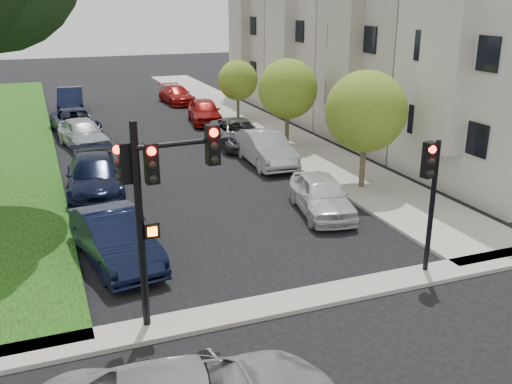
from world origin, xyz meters
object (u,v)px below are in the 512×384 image
object	(u,v)px
traffic_signal_main	(155,188)
car_parked_4	(177,95)
car_parked_9	(70,99)
car_parked_1	(266,148)
car_parked_0	(322,195)
car_parked_5	(115,238)
car_parked_3	(205,111)
small_tree_c	(238,80)
small_tree_b	(288,89)
small_tree_a	(366,111)
traffic_signal_secondary	(430,183)
car_parked_6	(95,177)
car_parked_8	(75,122)
car_parked_2	(239,133)
car_parked_7	(83,133)

from	to	relation	value
traffic_signal_main	car_parked_4	bearing A→B (deg)	75.76
car_parked_9	car_parked_1	bearing A→B (deg)	-61.99
car_parked_0	car_parked_5	bearing A→B (deg)	-158.49
car_parked_3	small_tree_c	bearing A→B (deg)	15.19
small_tree_b	car_parked_9	bearing A→B (deg)	123.41
car_parked_0	small_tree_a	bearing A→B (deg)	44.77
traffic_signal_main	car_parked_4	distance (m)	30.13
traffic_signal_secondary	car_parked_5	world-z (taller)	traffic_signal_secondary
small_tree_c	car_parked_9	world-z (taller)	small_tree_c
traffic_signal_secondary	car_parked_1	bearing A→B (deg)	89.49
car_parked_6	traffic_signal_main	bearing A→B (deg)	-83.33
car_parked_5	car_parked_8	size ratio (longest dim) A/B	0.91
small_tree_b	small_tree_c	world-z (taller)	small_tree_b
traffic_signal_main	car_parked_6	distance (m)	10.57
car_parked_2	small_tree_a	bearing A→B (deg)	-71.09
car_parked_0	car_parked_1	xyz separation A→B (m)	(0.53, 6.60, 0.07)
small_tree_b	small_tree_c	distance (m)	7.56
car_parked_3	car_parked_8	size ratio (longest dim) A/B	0.87
traffic_signal_secondary	car_parked_0	world-z (taller)	traffic_signal_secondary
small_tree_c	car_parked_5	bearing A→B (deg)	-119.24
small_tree_c	car_parked_6	size ratio (longest dim) A/B	0.73
car_parked_8	car_parked_7	bearing A→B (deg)	-92.15
small_tree_b	car_parked_3	size ratio (longest dim) A/B	1.03
traffic_signal_main	car_parked_1	bearing A→B (deg)	57.99
small_tree_a	car_parked_0	bearing A→B (deg)	-146.07
car_parked_1	car_parked_5	distance (m)	11.24
car_parked_0	car_parked_2	world-z (taller)	car_parked_0
car_parked_5	car_parked_9	distance (m)	25.20
car_parked_7	car_parked_9	bearing A→B (deg)	78.58
traffic_signal_secondary	car_parked_2	size ratio (longest dim) A/B	0.78
car_parked_9	car_parked_7	bearing A→B (deg)	-85.99
traffic_signal_main	car_parked_0	size ratio (longest dim) A/B	1.20
small_tree_a	car_parked_3	world-z (taller)	small_tree_a
traffic_signal_main	traffic_signal_secondary	bearing A→B (deg)	-0.31
small_tree_c	car_parked_2	distance (m)	7.03
small_tree_c	car_parked_4	distance (m)	7.70
car_parked_2	car_parked_4	size ratio (longest dim) A/B	1.11
car_parked_0	car_parked_8	world-z (taller)	car_parked_8
car_parked_0	car_parked_9	xyz separation A→B (m)	(-6.86, 23.80, 0.08)
small_tree_a	car_parked_9	xyz separation A→B (m)	(-9.63, 21.94, -2.39)
traffic_signal_secondary	car_parked_2	world-z (taller)	traffic_signal_secondary
car_parked_7	car_parked_8	world-z (taller)	car_parked_7
car_parked_6	car_parked_9	bearing A→B (deg)	93.03
small_tree_a	small_tree_c	distance (m)	14.89
small_tree_c	car_parked_8	size ratio (longest dim) A/B	0.74
car_parked_1	car_parked_7	distance (m)	9.75
small_tree_c	traffic_signal_secondary	bearing A→B (deg)	-96.09
car_parked_4	small_tree_b	bearing A→B (deg)	-85.46
small_tree_a	car_parked_0	size ratio (longest dim) A/B	1.17
car_parked_6	traffic_signal_secondary	bearing A→B (deg)	-48.86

